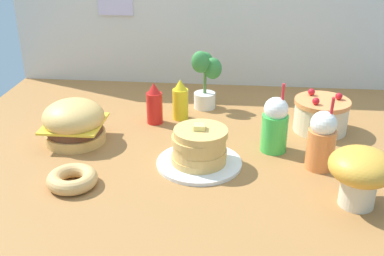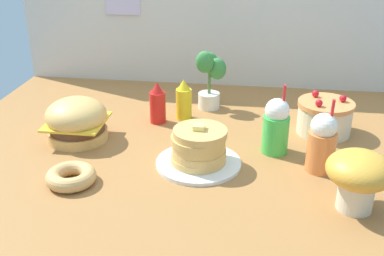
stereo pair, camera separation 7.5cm
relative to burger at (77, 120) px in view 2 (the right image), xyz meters
The scene contains 11 objects.
ground_plane 0.60m from the burger, 11.36° to the right, with size 2.45×2.05×0.02m, color #9E6B38.
burger is the anchor object (origin of this frame).
pancake_stack 0.63m from the burger, 15.88° to the right, with size 0.37×0.37×0.19m.
layer_cake 1.21m from the burger, 11.54° to the left, with size 0.27×0.27×0.20m.
ketchup_bottle 0.43m from the burger, 36.94° to the left, with size 0.08×0.08×0.22m.
mustard_bottle 0.57m from the burger, 34.63° to the left, with size 0.08×0.08×0.22m.
cream_soda_cup 0.94m from the burger, ahead, with size 0.12×0.12×0.33m.
orange_float_cup 1.13m from the burger, ahead, with size 0.12×0.12×0.33m.
donut_pink_glaze 0.42m from the burger, 73.46° to the right, with size 0.20×0.20×0.06m.
potted_plant 0.77m from the burger, 39.91° to the left, with size 0.16×0.13×0.33m.
mushroom_stool 1.29m from the burger, 19.06° to the right, with size 0.24×0.24×0.23m.
Camera 2 is at (0.25, -1.84, 1.00)m, focal length 44.05 mm.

